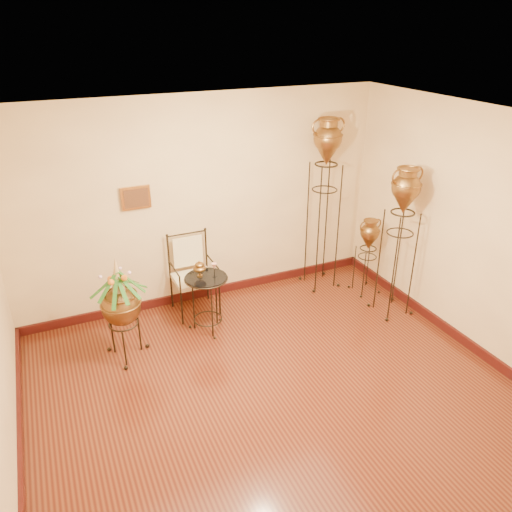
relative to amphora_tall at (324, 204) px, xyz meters
name	(u,v)px	position (x,y,z in m)	size (l,w,h in m)	color
ground	(285,407)	(-1.66, -2.15, -1.26)	(5.00, 5.00, 0.00)	#5F2B16
room_shell	(289,255)	(-1.67, -2.14, 0.48)	(5.02, 5.02, 2.81)	#FBDCA1
amphora_tall	(324,204)	(0.00, 0.00, 0.00)	(0.51, 0.51, 2.46)	#2D2216
amphora_mid	(399,242)	(0.49, -1.06, -0.24)	(0.59, 0.59, 2.02)	#2D2216
amphora_short	(367,256)	(0.49, -0.46, -0.70)	(0.38, 0.38, 1.13)	#2D2216
planter_urn	(121,302)	(-2.97, -0.62, -0.53)	(0.75, 0.75, 1.30)	#2D2216
armchair	(194,276)	(-1.92, 0.00, -0.72)	(0.60, 0.56, 1.07)	#2D2216
side_table	(207,302)	(-1.92, -0.48, -0.86)	(0.58, 0.58, 0.95)	#2D2216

